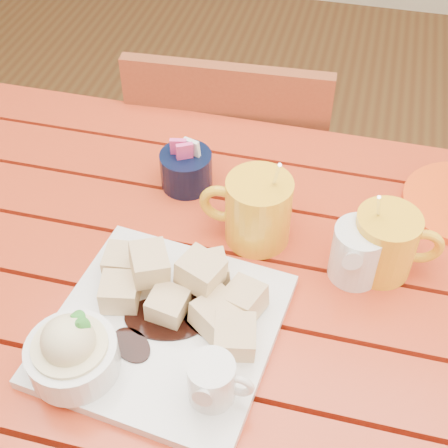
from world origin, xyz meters
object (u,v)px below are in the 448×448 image
(table, at_px, (204,322))
(coffee_mug_left, at_px, (256,209))
(chair_far, at_px, (234,183))
(coffee_mug_right, at_px, (386,243))
(dessert_plate, at_px, (147,328))

(table, xyz_separation_m, coffee_mug_left, (0.06, 0.10, 0.16))
(coffee_mug_left, distance_m, chair_far, 0.55)
(table, height_order, coffee_mug_right, coffee_mug_right)
(dessert_plate, relative_size, coffee_mug_right, 2.09)
(coffee_mug_right, bearing_deg, coffee_mug_left, 167.22)
(dessert_plate, height_order, coffee_mug_left, coffee_mug_left)
(dessert_plate, bearing_deg, chair_far, 93.05)
(coffee_mug_right, bearing_deg, table, -168.92)
(dessert_plate, xyz_separation_m, chair_far, (-0.03, 0.64, -0.31))
(dessert_plate, height_order, chair_far, dessert_plate)
(table, distance_m, coffee_mug_right, 0.31)
(table, bearing_deg, chair_far, 98.16)
(table, relative_size, chair_far, 1.42)
(coffee_mug_left, relative_size, chair_far, 0.20)
(table, height_order, dessert_plate, dessert_plate)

